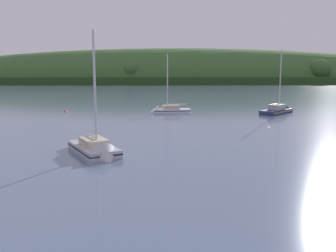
{
  "coord_description": "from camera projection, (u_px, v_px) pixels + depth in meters",
  "views": [
    {
      "loc": [
        6.63,
        -4.03,
        7.67
      ],
      "look_at": [
        4.62,
        37.57,
        1.48
      ],
      "focal_mm": 38.58,
      "sensor_mm": 36.0,
      "label": 1
    }
  ],
  "objects": [
    {
      "name": "far_shoreline_hill",
      "position": [
        189.0,
        82.0,
        277.08
      ],
      "size": [
        559.87,
        140.96,
        51.94
      ],
      "rotation": [
        0.0,
        0.0,
        0.09
      ],
      "color": "#27431B",
      "rests_on": "ground"
    },
    {
      "name": "mooring_buoy_foreground",
      "position": [
        66.0,
        112.0,
        70.8
      ],
      "size": [
        0.66,
        0.66,
        0.74
      ],
      "color": "#E06675",
      "rests_on": "ground"
    },
    {
      "name": "sailboat_outer_reach",
      "position": [
        279.0,
        112.0,
        69.1
      ],
      "size": [
        8.13,
        9.13,
        13.38
      ],
      "rotation": [
        0.0,
        0.0,
        0.89
      ],
      "color": "navy",
      "rests_on": "ground"
    },
    {
      "name": "sailboat_midwater_white",
      "position": [
        97.0,
        153.0,
        33.89
      ],
      "size": [
        6.97,
        8.65,
        12.92
      ],
      "rotation": [
        0.0,
        0.0,
        5.27
      ],
      "color": "#ADB2BC",
      "rests_on": "ground"
    },
    {
      "name": "sailboat_far_left",
      "position": [
        167.0,
        111.0,
        69.85
      ],
      "size": [
        8.4,
        4.37,
        12.51
      ],
      "rotation": [
        0.0,
        0.0,
        3.34
      ],
      "color": "white",
      "rests_on": "ground"
    }
  ]
}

